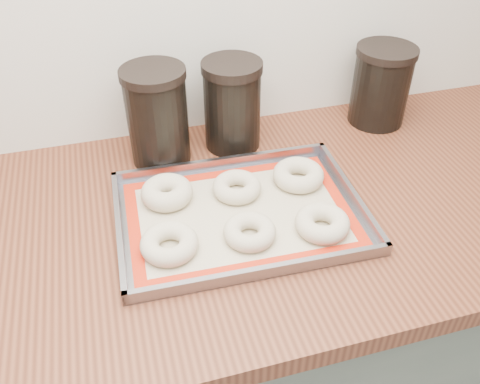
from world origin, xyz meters
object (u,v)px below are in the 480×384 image
object	(u,v)px
bagel_back_left	(167,192)
bagel_back_mid	(237,187)
bagel_front_mid	(250,232)
baking_tray	(240,214)
bagel_front_left	(169,244)
canister_right	(381,85)
bagel_front_right	(322,223)
bagel_back_right	(298,175)
canister_mid	(232,105)
canister_left	(157,116)

from	to	relation	value
bagel_back_left	bagel_back_mid	distance (m)	0.14
bagel_front_mid	baking_tray	bearing A→B (deg)	89.37
bagel_front_left	canister_right	xyz separation A→B (m)	(0.56, 0.31, 0.07)
bagel_front_right	bagel_back_right	xyz separation A→B (m)	(0.01, 0.15, 0.00)
canister_mid	canister_right	xyz separation A→B (m)	(0.36, 0.01, -0.01)
bagel_front_mid	canister_right	bearing A→B (deg)	37.63
bagel_back_right	canister_left	bearing A→B (deg)	146.90
baking_tray	bagel_front_mid	bearing A→B (deg)	-90.63
bagel_front_mid	bagel_back_mid	xyz separation A→B (m)	(0.01, 0.13, 0.00)
canister_left	canister_right	bearing A→B (deg)	2.34
canister_left	canister_right	world-z (taller)	canister_left
baking_tray	bagel_front_mid	world-z (taller)	bagel_front_mid
bagel_back_left	canister_left	bearing A→B (deg)	85.24
bagel_front_mid	canister_left	bearing A→B (deg)	110.50
bagel_front_mid	canister_mid	world-z (taller)	canister_mid
baking_tray	bagel_back_mid	bearing A→B (deg)	79.83
bagel_front_left	bagel_back_left	size ratio (longest dim) A/B	1.01
canister_mid	canister_left	bearing A→B (deg)	-174.87
bagel_front_mid	canister_right	xyz separation A→B (m)	(0.42, 0.32, 0.07)
bagel_front_left	canister_mid	xyz separation A→B (m)	(0.20, 0.31, 0.08)
canister_left	bagel_back_mid	bearing A→B (deg)	-53.65
bagel_back_right	bagel_back_left	bearing A→B (deg)	176.93
bagel_front_left	bagel_back_right	bearing A→B (deg)	23.49
baking_tray	canister_right	xyz separation A→B (m)	(0.42, 0.25, 0.09)
baking_tray	canister_right	world-z (taller)	canister_right
bagel_front_left	canister_left	xyz separation A→B (m)	(0.03, 0.29, 0.09)
bagel_back_mid	canister_left	bearing A→B (deg)	126.35
baking_tray	bagel_back_mid	distance (m)	0.07
bagel_front_left	canister_mid	distance (m)	0.37
bagel_front_mid	canister_right	distance (m)	0.53
bagel_back_right	bagel_front_mid	bearing A→B (deg)	-137.11
bagel_front_right	bagel_back_left	world-z (taller)	bagel_back_left
baking_tray	bagel_back_right	distance (m)	0.16
canister_left	canister_right	xyz separation A→B (m)	(0.53, 0.02, -0.01)
canister_mid	bagel_back_left	bearing A→B (deg)	-136.83
bagel_back_mid	canister_right	distance (m)	0.45
bagel_back_right	canister_right	bearing A→B (deg)	34.53
bagel_front_mid	bagel_back_left	world-z (taller)	bagel_back_left
bagel_back_left	bagel_back_mid	world-z (taller)	bagel_back_left
bagel_front_right	baking_tray	bearing A→B (deg)	148.10
bagel_back_right	canister_right	distance (m)	0.34
bagel_front_left	bagel_front_right	xyz separation A→B (m)	(0.28, -0.02, 0.00)
bagel_back_right	canister_right	size ratio (longest dim) A/B	0.56
baking_tray	canister_mid	bearing A→B (deg)	78.02
canister_left	bagel_front_mid	bearing A→B (deg)	-69.50
bagel_front_left	bagel_front_right	distance (m)	0.28
bagel_front_mid	canister_left	world-z (taller)	canister_left
bagel_back_left	canister_right	world-z (taller)	canister_right
bagel_back_mid	canister_mid	bearing A→B (deg)	77.39
bagel_front_mid	canister_mid	xyz separation A→B (m)	(0.05, 0.31, 0.08)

